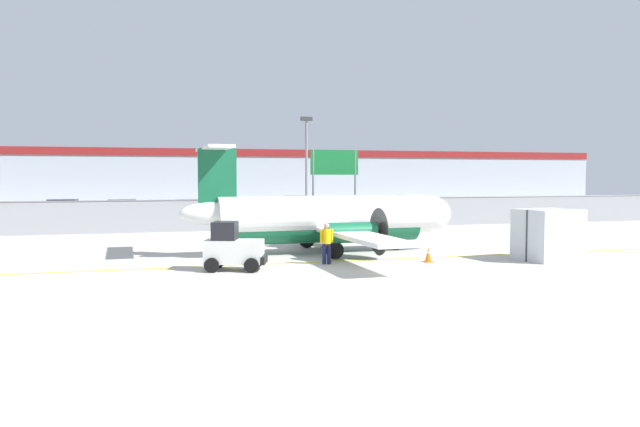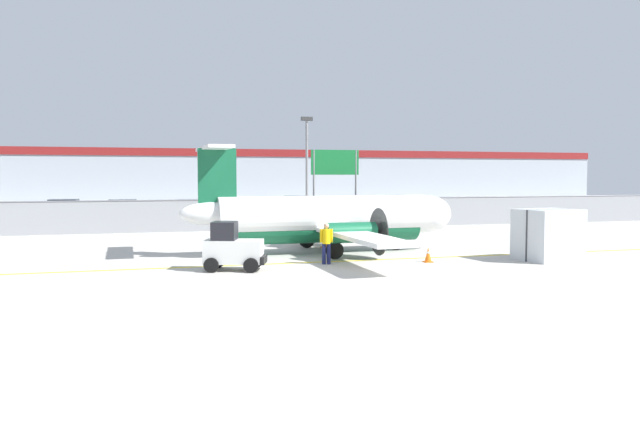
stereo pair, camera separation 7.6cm
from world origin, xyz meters
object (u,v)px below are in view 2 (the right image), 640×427
object	(u,v)px
parked_car_0	(65,209)
parked_car_5	(357,208)
traffic_cone_near_right	(428,255)
parked_car_4	(295,204)
apron_light_pole	(307,165)
ground_crew_worker	(326,241)
baggage_tug	(232,248)
cargo_container	(548,235)
highway_sign	(335,169)
traffic_cone_near_left	(325,241)
parked_car_2	(192,209)
commuter_airplane	(330,219)
parked_car_1	(124,209)
parked_car_6	(396,203)
parked_car_3	(259,206)

from	to	relation	value
parked_car_0	parked_car_5	xyz separation A→B (m)	(23.70, -4.87, 0.00)
traffic_cone_near_right	parked_car_5	distance (m)	26.97
parked_car_4	apron_light_pole	xyz separation A→B (m)	(-4.31, -20.89, 3.41)
ground_crew_worker	parked_car_4	bearing A→B (deg)	177.24
baggage_tug	apron_light_pole	bearing A→B (deg)	82.53
cargo_container	highway_sign	world-z (taller)	highway_sign
cargo_container	traffic_cone_near_left	distance (m)	10.67
parked_car_4	traffic_cone_near_right	bearing A→B (deg)	89.01
parked_car_4	parked_car_0	bearing A→B (deg)	13.22
ground_crew_worker	parked_car_2	distance (m)	27.59
commuter_airplane	apron_light_pole	distance (m)	9.99
parked_car_0	baggage_tug	bearing A→B (deg)	-68.69
ground_crew_worker	commuter_airplane	bearing A→B (deg)	169.47
parked_car_1	parked_car_5	size ratio (longest dim) A/B	0.98
ground_crew_worker	parked_car_2	size ratio (longest dim) A/B	0.40
baggage_tug	parked_car_6	bearing A→B (deg)	76.16
commuter_airplane	parked_car_0	distance (m)	30.64
traffic_cone_near_left	parked_car_4	xyz separation A→B (m)	(5.35, 28.40, 0.58)
cargo_container	parked_car_4	distance (m)	35.56
baggage_tug	parked_car_2	distance (m)	27.98
ground_crew_worker	baggage_tug	bearing A→B (deg)	-72.80
cargo_container	apron_light_pole	size ratio (longest dim) A/B	0.37
ground_crew_worker	traffic_cone_near_right	xyz separation A→B (m)	(4.29, -0.60, -0.64)
parked_car_6	parked_car_0	bearing A→B (deg)	-2.20
parked_car_3	parked_car_5	distance (m)	9.17
cargo_container	parked_car_3	bearing A→B (deg)	92.32
ground_crew_worker	parked_car_2	xyz separation A→B (m)	(-3.36, 27.39, -0.06)
cargo_container	apron_light_pole	distance (m)	16.45
commuter_airplane	parked_car_4	bearing A→B (deg)	78.01
baggage_tug	parked_car_1	size ratio (longest dim) A/B	0.60
baggage_tug	parked_car_1	bearing A→B (deg)	117.24
baggage_tug	parked_car_3	bearing A→B (deg)	95.86
ground_crew_worker	traffic_cone_near_left	bearing A→B (deg)	173.15
cargo_container	parked_car_5	xyz separation A→B (m)	(0.75, 27.06, -0.21)
traffic_cone_near_left	traffic_cone_near_right	world-z (taller)	same
traffic_cone_near_left	parked_car_6	xyz separation A→B (m)	(15.54, 27.69, 0.58)
parked_car_0	traffic_cone_near_right	bearing A→B (deg)	-56.00
parked_car_2	ground_crew_worker	bearing A→B (deg)	-84.16
parked_car_3	apron_light_pole	distance (m)	18.15
apron_light_pole	parked_car_5	bearing A→B (deg)	58.41
commuter_airplane	parked_car_0	size ratio (longest dim) A/B	3.71
traffic_cone_near_left	apron_light_pole	xyz separation A→B (m)	(1.03, 7.51, 3.99)
traffic_cone_near_right	parked_car_5	world-z (taller)	parked_car_5
parked_car_3	traffic_cone_near_left	bearing A→B (deg)	90.31
parked_car_1	parked_car_5	bearing A→B (deg)	-10.18
ground_crew_worker	traffic_cone_near_right	distance (m)	4.38
traffic_cone_near_left	parked_car_2	distance (m)	22.27
commuter_airplane	traffic_cone_near_left	xyz separation A→B (m)	(0.30, 2.01, -1.29)
traffic_cone_near_right	parked_car_1	bearing A→B (deg)	113.90
commuter_airplane	highway_sign	size ratio (longest dim) A/B	2.92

